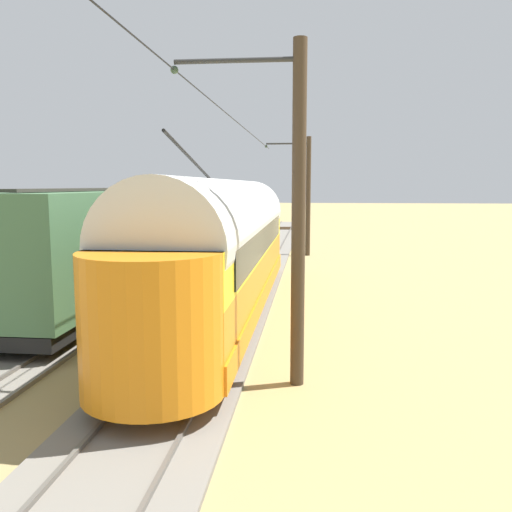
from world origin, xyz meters
TOP-DOWN VIEW (x-y plane):
  - ground_plane at (0.00, 0.00)m, footprint 220.00×220.00m
  - track_streetcar_siding at (-4.35, -0.31)m, footprint 2.80×80.00m
  - track_adjacent_siding at (0.00, -0.31)m, footprint 2.80×80.00m
  - track_third_siding at (4.35, -0.31)m, footprint 2.80×80.00m
  - vintage_streetcar at (-4.35, 3.27)m, footprint 2.65×17.90m
  - coach_adjacent at (-0.00, 2.06)m, footprint 2.96×13.52m
  - catenary_pole_foreground at (-6.76, -11.79)m, footprint 2.71×0.28m
  - catenary_pole_mid_near at (-6.76, 9.08)m, footprint 2.71×0.28m
  - track_end_bumper at (4.35, -8.45)m, footprint 1.80×0.60m

SIDE VIEW (x-z plane):
  - ground_plane at x=0.00m, z-range 0.00..0.00m
  - track_streetcar_siding at x=-4.35m, z-range -0.04..0.14m
  - track_adjacent_siding at x=0.00m, z-range -0.04..0.14m
  - track_third_siding at x=4.35m, z-range -0.04..0.14m
  - track_end_bumper at x=4.35m, z-range 0.00..0.80m
  - coach_adjacent at x=0.00m, z-range 0.24..4.09m
  - vintage_streetcar at x=-4.35m, z-range -0.22..4.75m
  - catenary_pole_foreground at x=-6.76m, z-range 0.15..7.09m
  - catenary_pole_mid_near at x=-6.76m, z-range 0.15..7.09m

